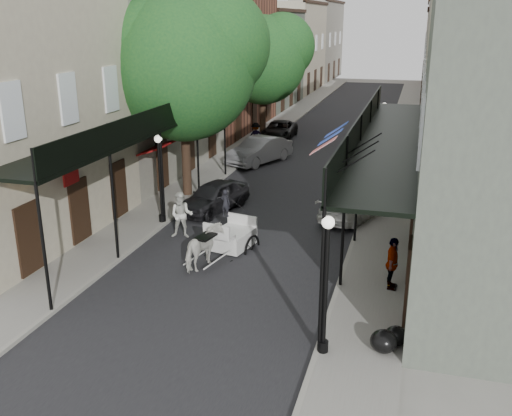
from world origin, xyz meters
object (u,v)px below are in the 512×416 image
Objects in this scene: car_left_mid at (259,150)px; lamppost_right_near at (326,284)px; tree_far at (269,56)px; car_right_near at (354,204)px; carriage at (237,222)px; pedestrian_sidewalk_right at (392,264)px; lamppost_right_far at (382,134)px; car_right_far at (364,138)px; car_left_far at (279,130)px; pedestrian_sidewalk_left at (256,136)px; horse at (205,248)px; pedestrian_walking at (182,215)px; lamppost_left at (160,177)px; car_left_near at (214,196)px; tree_near at (192,60)px.

lamppost_right_near is at bearing -47.87° from car_left_mid.
tree_far is 17.86m from car_right_near.
carriage is 6.38m from pedestrian_sidewalk_right.
car_right_far is at bearing 105.56° from lamppost_right_far.
lamppost_right_far is at bearing -44.52° from car_left_far.
pedestrian_sidewalk_left is at bearing 31.36° from pedestrian_sidewalk_right.
carriage is at bearing 71.46° from pedestrian_sidewalk_right.
car_right_near is (7.80, -11.81, -0.35)m from pedestrian_sidewalk_left.
tree_far is at bearing 112.73° from carriage.
car_right_far is at bearing -16.35° from car_left_far.
horse is 0.43× the size of car_right_far.
tree_far is 3.47× the size of carriage.
horse is at bearing 78.37° from pedestrian_sidewalk_left.
lamppost_right_far is 0.87× the size of car_right_near.
pedestrian_sidewalk_left is at bearing 109.99° from lamppost_right_near.
tree_far reaches higher than lamppost_right_near.
pedestrian_walking is (-1.90, 2.48, 0.19)m from horse.
pedestrian_sidewalk_left is (-3.87, 16.22, 0.01)m from carriage.
car_right_far is at bearing 11.66° from pedestrian_sidewalk_right.
car_left_far is at bearing 88.48° from lamppost_left.
car_left_near is at bearing 57.07° from pedestrian_sidewalk_right.
lamppost_right_far is 1.99× the size of pedestrian_walking.
pedestrian_walking is 0.47× the size of car_left_near.
car_right_far is (6.80, 13.21, -5.79)m from tree_near.
car_right_near is at bearing 92.60° from lamppost_right_near.
carriage is (-4.43, -13.41, -1.09)m from lamppost_right_far.
carriage is 0.61× the size of car_right_far.
lamppost_left is 1.00× the size of lamppost_right_far.
lamppost_left is 0.91× the size of car_right_far.
lamppost_left is at bearing -88.66° from tree_near.
pedestrian_sidewalk_right is (9.67, -3.82, -1.07)m from lamppost_left.
tree_far is 5.92m from pedestrian_sidewalk_left.
pedestrian_sidewalk_right is at bearing 95.60° from pedestrian_sidewalk_left.
tree_near reaches higher than carriage.
pedestrian_walking is at bearing -74.23° from car_left_near.
lamppost_right_far is at bearing 8.99° from pedestrian_sidewalk_right.
car_left_mid is at bearing 113.23° from carriage.
lamppost_right_far is 16.47m from horse.
car_left_far is 1.12× the size of car_right_far.
car_right_far is at bearing 68.93° from lamppost_left.
car_left_near is (-6.70, -9.75, -1.37)m from lamppost_right_far.
car_left_mid is (-2.69, 12.87, -0.18)m from carriage.
lamppost_left is at bearing -89.54° from tree_far.
pedestrian_sidewalk_right is 7.11m from car_right_near.
lamppost_right_near and lamppost_right_far have the same top height.
pedestrian_sidewalk_right is at bearing -169.89° from horse.
tree_near reaches higher than car_left_far.
lamppost_right_far is at bearing 55.65° from lamppost_left.
carriage is at bearing -78.70° from tree_far.
car_left_mid is at bearing 87.33° from pedestrian_sidewalk_left.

